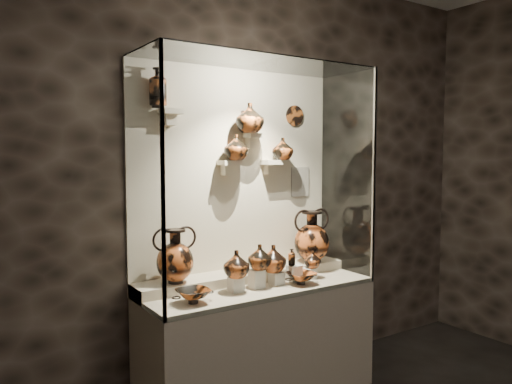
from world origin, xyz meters
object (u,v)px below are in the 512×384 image
jug_c (273,258)px  ovoid_vase_a (236,147)px  amphora_left (175,256)px  lekythos_small (291,256)px  jug_b (260,257)px  ovoid_vase_c (283,149)px  lekythos_tall (158,85)px  kylix_right (301,277)px  ovoid_vase_b (250,118)px  jug_e (312,259)px  jug_a (236,264)px  kylix_left (193,295)px  amphora_right (311,237)px

jug_c → ovoid_vase_a: ovoid_vase_a is taller
amphora_left → lekythos_small: size_ratio=2.57×
lekythos_small → ovoid_vase_a: (-0.31, 0.27, 0.79)m
amphora_left → ovoid_vase_a: bearing=29.4°
jug_b → ovoid_vase_c: 0.89m
lekythos_small → lekythos_tall: size_ratio=0.48×
kylix_right → ovoid_vase_b: ovoid_vase_b is taller
lekythos_tall → ovoid_vase_c: 1.09m
jug_e → kylix_right: jug_e is taller
kylix_right → ovoid_vase_a: (-0.33, 0.35, 0.93)m
kylix_right → jug_b: bearing=-174.7°
jug_a → ovoid_vase_b: ovoid_vase_b is taller
jug_c → jug_e: bearing=-1.8°
jug_e → kylix_left: (-1.03, -0.07, -0.09)m
kylix_left → ovoid_vase_c: (0.94, 0.34, 0.92)m
jug_e → kylix_right: 0.22m
jug_c → amphora_right: bearing=20.4°
amphora_left → kylix_left: 0.34m
jug_e → ovoid_vase_b: ovoid_vase_b is taller
jug_a → amphora_right: bearing=5.7°
jug_a → jug_b: jug_b is taller
amphora_right → kylix_right: amphora_right is taller
ovoid_vase_a → ovoid_vase_c: bearing=-5.0°
kylix_left → jug_c: bearing=-1.6°
ovoid_vase_a → kylix_left: bearing=-153.7°
lekythos_tall → ovoid_vase_b: size_ratio=1.36×
amphora_right → jug_a: (-0.81, -0.19, -0.08)m
jug_b → ovoid_vase_c: (0.39, 0.27, 0.76)m
ovoid_vase_b → kylix_left: bearing=-156.0°
jug_a → jug_e: 0.67m
amphora_right → ovoid_vase_c: (-0.23, 0.08, 0.70)m
amphora_right → lekythos_tall: size_ratio=1.40×
kylix_right → ovoid_vase_c: ovoid_vase_c is taller
lekythos_small → kylix_left: lekythos_small is taller
jug_a → lekythos_small: 0.47m
kylix_left → lekythos_tall: (-0.06, 0.36, 1.33)m
jug_a → ovoid_vase_a: size_ratio=0.99×
jug_e → ovoid_vase_a: (-0.51, 0.26, 0.84)m
jug_e → lekythos_tall: lekythos_tall is taller
ovoid_vase_c → jug_a: bearing=-178.4°
jug_c → kylix_right: bearing=-31.9°
ovoid_vase_a → jug_c: bearing=-60.8°
amphora_right → jug_a: size_ratio=2.23×
amphora_right → ovoid_vase_a: ovoid_vase_a is taller
kylix_left → ovoid_vase_b: ovoid_vase_b is taller
kylix_right → ovoid_vase_a: bearing=155.5°
lekythos_small → jug_b: bearing=157.7°
jug_a → lekythos_tall: size_ratio=0.63×
jug_e → lekythos_small: lekythos_small is taller
amphora_left → jug_a: size_ratio=1.97×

